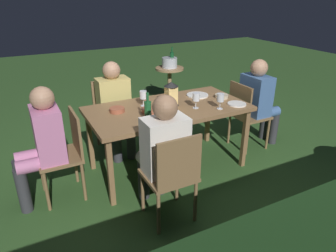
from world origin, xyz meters
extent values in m
plane|color=#2D5123|center=(0.00, 0.00, 0.00)|extent=(16.00, 16.00, 0.00)
cube|color=olive|center=(0.00, 0.00, 0.73)|extent=(1.73, 0.88, 0.04)
cube|color=olive|center=(-0.79, -0.37, 0.35)|extent=(0.05, 0.05, 0.71)
cube|color=olive|center=(0.79, -0.37, 0.35)|extent=(0.05, 0.05, 0.71)
cube|color=olive|center=(-0.79, 0.37, 0.35)|extent=(0.05, 0.05, 0.71)
cube|color=olive|center=(0.79, 0.37, 0.35)|extent=(0.05, 0.05, 0.71)
cube|color=brown|center=(0.39, -0.76, 0.43)|extent=(0.42, 0.40, 0.03)
cube|color=brown|center=(0.39, -0.95, 0.66)|extent=(0.40, 0.02, 0.42)
cylinder|color=brown|center=(0.21, -0.59, 0.21)|extent=(0.03, 0.03, 0.42)
cylinder|color=brown|center=(0.57, -0.59, 0.21)|extent=(0.03, 0.03, 0.42)
cylinder|color=brown|center=(0.21, -0.93, 0.21)|extent=(0.03, 0.03, 0.42)
cylinder|color=brown|center=(0.57, -0.93, 0.21)|extent=(0.03, 0.03, 0.42)
cube|color=tan|center=(0.39, -0.70, 0.70)|extent=(0.38, 0.24, 0.50)
sphere|color=tan|center=(0.39, -0.70, 1.04)|extent=(0.21, 0.21, 0.21)
cylinder|color=tan|center=(0.30, -0.56, 0.46)|extent=(0.13, 0.36, 0.13)
cylinder|color=tan|center=(0.48, -0.56, 0.46)|extent=(0.13, 0.36, 0.13)
cylinder|color=#333338|center=(0.30, -0.40, 0.23)|extent=(0.11, 0.11, 0.45)
cylinder|color=#333338|center=(0.48, -0.40, 0.23)|extent=(0.11, 0.11, 0.45)
cube|color=brown|center=(-1.18, 0.00, 0.43)|extent=(0.40, 0.42, 0.03)
cube|color=brown|center=(-1.00, 0.00, 0.66)|extent=(0.03, 0.40, 0.42)
cylinder|color=brown|center=(-1.35, -0.18, 0.21)|extent=(0.03, 0.03, 0.42)
cylinder|color=brown|center=(-1.35, 0.18, 0.21)|extent=(0.03, 0.03, 0.42)
cylinder|color=brown|center=(-1.01, -0.18, 0.21)|extent=(0.03, 0.03, 0.42)
cylinder|color=brown|center=(-1.01, 0.18, 0.21)|extent=(0.03, 0.03, 0.42)
cube|color=#426699|center=(-1.24, 0.00, 0.70)|extent=(0.24, 0.38, 0.50)
sphere|color=tan|center=(-1.24, 0.00, 1.04)|extent=(0.21, 0.21, 0.21)
cylinder|color=#426699|center=(-1.38, -0.09, 0.46)|extent=(0.36, 0.13, 0.13)
cylinder|color=#426699|center=(-1.38, 0.09, 0.46)|extent=(0.36, 0.13, 0.13)
cylinder|color=#333338|center=(-1.54, -0.09, 0.23)|extent=(0.11, 0.11, 0.45)
cylinder|color=#333338|center=(-1.54, 0.09, 0.23)|extent=(0.11, 0.11, 0.45)
cube|color=brown|center=(1.18, 0.00, 0.43)|extent=(0.40, 0.42, 0.03)
cube|color=brown|center=(1.00, 0.00, 0.66)|extent=(0.03, 0.40, 0.42)
cylinder|color=brown|center=(1.35, 0.18, 0.21)|extent=(0.03, 0.03, 0.42)
cylinder|color=brown|center=(1.35, -0.18, 0.21)|extent=(0.03, 0.03, 0.42)
cylinder|color=brown|center=(1.01, 0.18, 0.21)|extent=(0.03, 0.03, 0.42)
cylinder|color=brown|center=(1.01, -0.18, 0.21)|extent=(0.03, 0.03, 0.42)
cube|color=#C675A3|center=(1.24, 0.00, 0.70)|extent=(0.24, 0.38, 0.50)
sphere|color=tan|center=(1.24, 0.00, 1.04)|extent=(0.21, 0.21, 0.21)
cylinder|color=#C675A3|center=(1.38, 0.09, 0.46)|extent=(0.36, 0.13, 0.13)
cylinder|color=#C675A3|center=(1.38, -0.09, 0.46)|extent=(0.36, 0.13, 0.13)
cylinder|color=#333338|center=(1.54, 0.09, 0.23)|extent=(0.11, 0.11, 0.45)
cylinder|color=#333338|center=(1.54, -0.09, 0.23)|extent=(0.11, 0.11, 0.45)
cube|color=brown|center=(0.39, 0.76, 0.43)|extent=(0.42, 0.40, 0.03)
cube|color=brown|center=(0.39, 0.95, 0.66)|extent=(0.40, 0.03, 0.42)
cylinder|color=brown|center=(0.57, 0.59, 0.21)|extent=(0.03, 0.03, 0.42)
cylinder|color=brown|center=(0.21, 0.59, 0.21)|extent=(0.03, 0.03, 0.42)
cylinder|color=brown|center=(0.57, 0.93, 0.21)|extent=(0.03, 0.03, 0.42)
cylinder|color=brown|center=(0.21, 0.93, 0.21)|extent=(0.03, 0.03, 0.42)
cube|color=white|center=(0.39, 0.70, 0.70)|extent=(0.38, 0.24, 0.50)
sphere|color=#997051|center=(0.39, 0.70, 1.04)|extent=(0.21, 0.21, 0.21)
cylinder|color=white|center=(0.48, 0.56, 0.46)|extent=(0.13, 0.36, 0.13)
cylinder|color=white|center=(0.30, 0.56, 0.46)|extent=(0.13, 0.36, 0.13)
cylinder|color=#333338|center=(0.48, 0.40, 0.23)|extent=(0.11, 0.11, 0.45)
cylinder|color=#333338|center=(0.30, 0.40, 0.23)|extent=(0.11, 0.11, 0.45)
cube|color=black|center=(-0.06, -0.03, 0.76)|extent=(0.12, 0.12, 0.01)
cube|color=#F9D17A|center=(-0.06, -0.03, 0.87)|extent=(0.11, 0.11, 0.20)
cone|color=black|center=(-0.06, -0.03, 0.99)|extent=(0.15, 0.15, 0.05)
cylinder|color=#1E5B2D|center=(0.35, 0.27, 0.85)|extent=(0.07, 0.07, 0.20)
cylinder|color=#1E5B2D|center=(0.35, 0.27, 1.00)|extent=(0.03, 0.03, 0.09)
cylinder|color=silver|center=(-0.46, 0.30, 0.75)|extent=(0.06, 0.06, 0.00)
cylinder|color=silver|center=(-0.46, 0.30, 0.80)|extent=(0.01, 0.01, 0.08)
cylinder|color=silver|center=(-0.46, 0.30, 0.88)|extent=(0.08, 0.08, 0.08)
cylinder|color=maroon|center=(-0.46, 0.30, 0.85)|extent=(0.07, 0.07, 0.03)
cylinder|color=silver|center=(-0.25, 0.17, 0.75)|extent=(0.06, 0.06, 0.00)
cylinder|color=silver|center=(-0.25, 0.17, 0.80)|extent=(0.01, 0.01, 0.08)
cylinder|color=silver|center=(-0.25, 0.17, 0.88)|extent=(0.08, 0.08, 0.08)
cylinder|color=maroon|center=(-0.25, 0.17, 0.85)|extent=(0.07, 0.07, 0.03)
cylinder|color=silver|center=(0.22, -0.16, 0.75)|extent=(0.06, 0.06, 0.00)
cylinder|color=silver|center=(0.22, -0.16, 0.80)|extent=(0.01, 0.01, 0.08)
cylinder|color=silver|center=(0.22, -0.16, 0.88)|extent=(0.08, 0.08, 0.08)
cylinder|color=maroon|center=(0.22, -0.16, 0.85)|extent=(0.07, 0.07, 0.03)
cylinder|color=white|center=(0.13, 0.29, 0.76)|extent=(0.21, 0.21, 0.01)
cylinder|color=white|center=(-0.71, 0.28, 0.76)|extent=(0.21, 0.21, 0.01)
cylinder|color=white|center=(-0.49, -0.18, 0.76)|extent=(0.26, 0.26, 0.01)
cylinder|color=#9E5138|center=(0.54, -0.11, 0.77)|extent=(0.16, 0.16, 0.05)
cylinder|color=#424C1E|center=(0.54, -0.11, 0.78)|extent=(0.13, 0.13, 0.01)
cylinder|color=#BCAD8E|center=(-0.70, 0.01, 0.77)|extent=(0.15, 0.15, 0.04)
cylinder|color=tan|center=(-0.70, 0.01, 0.78)|extent=(0.13, 0.13, 0.01)
cylinder|color=#9E5138|center=(0.25, 0.06, 0.78)|extent=(0.15, 0.15, 0.05)
cylinder|color=#477533|center=(0.25, 0.06, 0.79)|extent=(0.13, 0.13, 0.01)
cylinder|color=#9E7A51|center=(-0.98, -1.85, 0.67)|extent=(0.48, 0.48, 0.03)
cylinder|color=#9E7A51|center=(-0.98, -1.85, 0.33)|extent=(0.07, 0.07, 0.66)
cylinder|color=#9E7A51|center=(-0.98, -1.85, 0.01)|extent=(0.36, 0.36, 0.02)
cylinder|color=#B2B7BF|center=(-0.98, -1.85, 0.78)|extent=(0.26, 0.26, 0.17)
cylinder|color=white|center=(-0.98, -1.85, 0.82)|extent=(0.23, 0.23, 0.04)
cylinder|color=#144723|center=(-1.03, -1.85, 0.86)|extent=(0.07, 0.07, 0.16)
cylinder|color=#144723|center=(-1.03, -1.85, 0.99)|extent=(0.03, 0.03, 0.09)
camera|label=1|loc=(1.44, 2.80, 1.92)|focal=33.20mm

